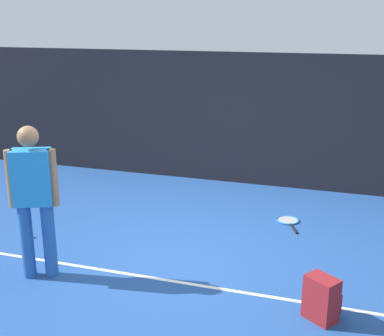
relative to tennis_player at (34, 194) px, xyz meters
name	(u,v)px	position (x,y,z in m)	size (l,w,h in m)	color
ground_plane	(182,257)	(1.35, 0.90, -0.97)	(12.00, 12.00, 0.00)	#234C93
back_fence	(238,119)	(1.35, 3.90, 0.14)	(10.00, 0.10, 2.22)	black
court_line	(165,280)	(1.35, 0.32, -0.96)	(9.00, 0.05, 0.00)	white
tennis_player	(34,194)	(0.00, 0.00, 0.00)	(0.50, 0.35, 1.70)	#2659A5
tennis_racket	(288,221)	(2.44, 2.36, -0.95)	(0.42, 0.63, 0.03)	black
backpack	(322,299)	(3.02, 0.08, -0.76)	(0.37, 0.38, 0.44)	maroon
tennis_ball_near_player	(30,235)	(-0.71, 0.82, -0.93)	(0.07, 0.07, 0.07)	#CCE033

